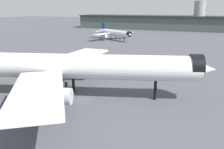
% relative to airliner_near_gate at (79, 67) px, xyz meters
% --- Properties ---
extents(ground, '(900.00, 900.00, 0.00)m').
position_rel_airliner_near_gate_xyz_m(ground, '(1.52, -1.52, -8.03)').
color(ground, '#4C4F54').
extents(airliner_near_gate, '(64.43, 57.50, 18.23)m').
position_rel_airliner_near_gate_xyz_m(airliner_near_gate, '(0.00, 0.00, 0.00)').
color(airliner_near_gate, white).
rests_on(airliner_near_gate, ground).
extents(airliner_far_taxiway, '(35.32, 31.67, 11.31)m').
position_rel_airliner_near_gate_xyz_m(airliner_far_taxiway, '(-38.41, 104.79, -3.04)').
color(airliner_far_taxiway, white).
rests_on(airliner_far_taxiway, ground).
extents(terminal_building, '(166.45, 41.03, 28.86)m').
position_rel_airliner_near_gate_xyz_m(terminal_building, '(-33.63, 201.37, -0.49)').
color(terminal_building, '#475651').
rests_on(terminal_building, ground).
extents(service_truck_front, '(4.26, 5.96, 3.00)m').
position_rel_airliner_near_gate_xyz_m(service_truck_front, '(-12.68, 38.43, -6.44)').
color(service_truck_front, black).
rests_on(service_truck_front, ground).
extents(traffic_cone_near_nose, '(0.50, 0.50, 0.62)m').
position_rel_airliner_near_gate_xyz_m(traffic_cone_near_nose, '(30.66, 24.18, -7.72)').
color(traffic_cone_near_nose, '#F2600C').
rests_on(traffic_cone_near_nose, ground).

